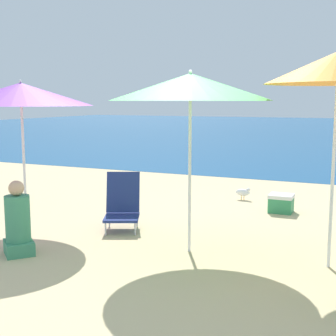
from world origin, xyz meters
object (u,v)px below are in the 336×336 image
Objects in this scene: beach_umbrella_purple at (21,94)px; beach_chair_navy at (122,204)px; beach_umbrella_green at (190,87)px; cooler_box at (281,203)px; seagull at (243,192)px; person_seated_near at (18,224)px.

beach_chair_navy is at bearing 23.71° from beach_umbrella_purple.
beach_umbrella_green is 2.74× the size of beach_chair_navy.
beach_umbrella_green is at bearing -0.36° from beach_umbrella_purple.
beach_chair_navy is (1.26, 0.55, -1.54)m from beach_umbrella_purple.
cooler_box is 1.42× the size of seagull.
beach_umbrella_green is 2.44× the size of person_seated_near.
beach_chair_navy is 2.83m from seagull.
person_seated_near is (-1.82, -0.92, -1.60)m from beach_umbrella_green.
cooler_box is at bearing -40.91° from seagull.
cooler_box is (2.47, 3.39, -0.22)m from person_seated_near.
person_seated_near is 4.42m from seagull.
beach_umbrella_green is 2.59m from person_seated_near.
cooler_box is (0.65, 2.47, -1.82)m from beach_umbrella_green.
beach_umbrella_purple is at bearing -142.14° from cooler_box.
person_seated_near is at bearing -135.19° from beach_chair_navy.
beach_umbrella_purple is at bearing 76.43° from person_seated_near.
beach_umbrella_purple is 1.92m from person_seated_near.
beach_umbrella_green is at bearing -23.00° from person_seated_near.
beach_chair_navy is 0.89× the size of person_seated_near.
person_seated_near is at bearing -126.16° from cooler_box.
beach_chair_navy is 2.08× the size of cooler_box.
beach_umbrella_purple is 2.50m from beach_umbrella_green.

